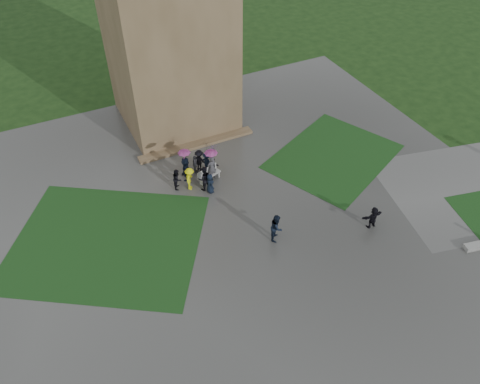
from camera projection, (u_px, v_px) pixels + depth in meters
name	position (u px, v px, depth m)	size (l,w,h in m)	color
ground	(263.00, 240.00, 28.14)	(120.00, 120.00, 0.00)	black
plaza	(248.00, 219.00, 29.47)	(34.00, 34.00, 0.02)	#3B3B38
lawn_inset_left	(107.00, 241.00, 28.03)	(11.00, 9.00, 0.01)	#133613
lawn_inset_right	(333.00, 156.00, 34.23)	(9.00, 7.00, 0.01)	#133613
tower	(165.00, 6.00, 32.13)	(8.00, 8.00, 18.00)	brown
tower_plinth	(197.00, 145.00, 35.13)	(9.00, 0.80, 0.22)	brown
bench	(209.00, 174.00, 31.91)	(1.77, 1.06, 0.98)	#ABABA7
visitor_cluster	(200.00, 166.00, 31.62)	(3.57, 3.44, 2.50)	black
pedestrian_mid	(277.00, 227.00, 27.65)	(0.90, 0.52, 1.86)	black
pedestrian_near	(373.00, 217.00, 28.48)	(1.42, 0.51, 1.53)	black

